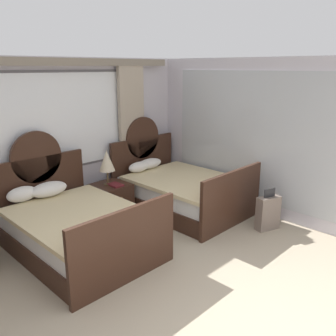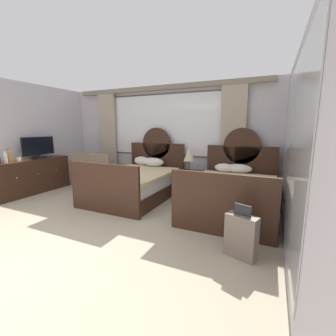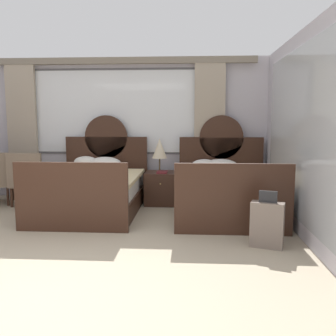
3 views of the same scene
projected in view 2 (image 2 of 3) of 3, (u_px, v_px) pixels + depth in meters
name	position (u px, v px, depth m)	size (l,w,h in m)	color
wall_back_window	(164.00, 134.00, 6.07)	(5.80, 0.22, 2.70)	silver
wall_left	(1.00, 139.00, 5.11)	(0.07, 4.86, 2.70)	silver
wall_right_mirror	(297.00, 150.00, 2.72)	(0.08, 4.86, 2.70)	silver
bed_near_window	(136.00, 182.00, 5.26)	(1.56, 2.22, 1.61)	#382116
bed_near_mirror	(232.00, 194.00, 4.36)	(1.56, 2.22, 1.61)	#382116
nightstand_between_beds	(190.00, 184.00, 5.40)	(0.58, 0.61, 0.58)	#382116
table_lamp_on_nightstand	(189.00, 154.00, 5.31)	(0.27, 0.27, 0.61)	brown
book_on_nightstand	(189.00, 172.00, 5.23)	(0.18, 0.26, 0.03)	maroon
dresser_minibar	(32.00, 176.00, 5.59)	(0.45, 1.86, 0.84)	#382116
tv_flatscreen	(39.00, 147.00, 5.66)	(0.20, 0.85, 0.54)	black
bottle_water_clear	(5.00, 158.00, 4.95)	(0.08, 0.08, 0.29)	silver
bottle_liquor_amber	(9.00, 157.00, 5.08)	(0.08, 0.08, 0.30)	#B7701E
cup_on_dresser	(19.00, 159.00, 5.23)	(0.11, 0.08, 0.08)	white
armchair_by_window_left	(104.00, 169.00, 6.11)	(0.64, 0.64, 0.95)	#84705B
armchair_by_window_centre	(86.00, 167.00, 6.37)	(0.72, 0.72, 0.95)	#84705B
suitcase_on_floor	(241.00, 236.00, 2.81)	(0.42, 0.28, 0.69)	#75665B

